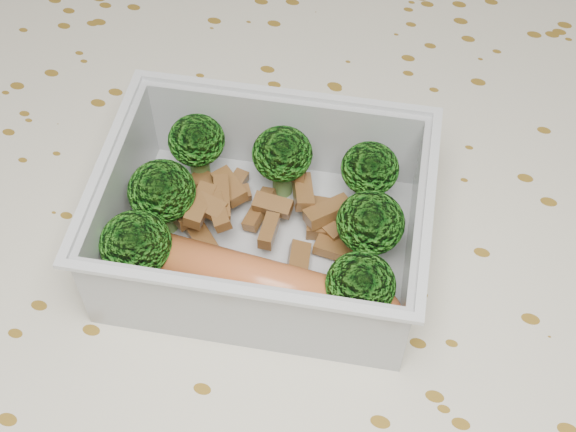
% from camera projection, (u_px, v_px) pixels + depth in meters
% --- Properties ---
extents(dining_table, '(1.40, 0.90, 0.75)m').
position_uv_depth(dining_table, '(280.00, 324.00, 0.51)').
color(dining_table, brown).
rests_on(dining_table, ground).
extents(tablecloth, '(1.46, 0.96, 0.19)m').
position_uv_depth(tablecloth, '(279.00, 282.00, 0.47)').
color(tablecloth, beige).
rests_on(tablecloth, dining_table).
extents(lunch_container, '(0.19, 0.15, 0.06)m').
position_uv_depth(lunch_container, '(264.00, 227.00, 0.42)').
color(lunch_container, silver).
rests_on(lunch_container, tablecloth).
extents(broccoli_florets, '(0.15, 0.12, 0.05)m').
position_uv_depth(broccoli_florets, '(262.00, 205.00, 0.42)').
color(broccoli_florets, '#608C3F').
rests_on(broccoli_florets, lunch_container).
extents(meat_pile, '(0.10, 0.06, 0.03)m').
position_uv_depth(meat_pile, '(254.00, 208.00, 0.44)').
color(meat_pile, brown).
rests_on(meat_pile, lunch_container).
extents(sausage, '(0.15, 0.03, 0.03)m').
position_uv_depth(sausage, '(258.00, 282.00, 0.40)').
color(sausage, '#CA6332').
rests_on(sausage, lunch_container).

